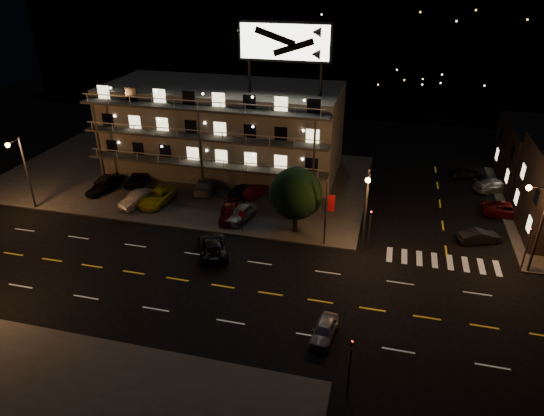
% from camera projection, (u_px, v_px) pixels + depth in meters
% --- Properties ---
extents(ground, '(140.00, 140.00, 0.00)m').
position_uv_depth(ground, '(246.00, 290.00, 38.97)').
color(ground, black).
rests_on(ground, ground).
extents(curb_nw, '(44.00, 24.00, 0.15)m').
position_uv_depth(curb_nw, '(184.00, 177.00, 59.24)').
color(curb_nw, '#3D3D3A').
rests_on(curb_nw, ground).
extents(motel, '(28.00, 13.80, 18.10)m').
position_uv_depth(motel, '(224.00, 128.00, 59.31)').
color(motel, gray).
rests_on(motel, ground).
extents(hill_backdrop, '(120.00, 25.00, 24.00)m').
position_uv_depth(hill_backdrop, '(318.00, 30.00, 94.38)').
color(hill_backdrop, black).
rests_on(hill_backdrop, ground).
extents(streetlight_nw, '(0.44, 1.92, 8.00)m').
position_uv_depth(streetlight_nw, '(23.00, 167.00, 49.20)').
color(streetlight_nw, '#2D2D30').
rests_on(streetlight_nw, ground).
extents(streetlight_nc, '(0.44, 1.92, 8.00)m').
position_uv_depth(streetlight_nc, '(366.00, 204.00, 41.72)').
color(streetlight_nc, '#2D2D30').
rests_on(streetlight_nc, ground).
extents(streetlight_ne, '(1.92, 0.44, 8.00)m').
position_uv_depth(streetlight_ne, '(537.00, 220.00, 39.08)').
color(streetlight_ne, '#2D2D30').
rests_on(streetlight_ne, ground).
extents(signal_nw, '(0.20, 0.27, 4.60)m').
position_uv_depth(signal_nw, '(370.00, 225.00, 43.18)').
color(signal_nw, '#2D2D30').
rests_on(signal_nw, ground).
extents(signal_sw, '(0.20, 0.27, 4.60)m').
position_uv_depth(signal_sw, '(350.00, 362.00, 28.51)').
color(signal_sw, '#2D2D30').
rests_on(signal_sw, ground).
extents(signal_ne, '(0.27, 0.20, 4.60)m').
position_uv_depth(signal_ne, '(528.00, 244.00, 40.37)').
color(signal_ne, '#2D2D30').
rests_on(signal_ne, ground).
extents(banner_north, '(0.83, 0.16, 6.40)m').
position_uv_depth(banner_north, '(327.00, 212.00, 43.56)').
color(banner_north, '#2D2D30').
rests_on(banner_north, ground).
extents(stop_sign, '(0.91, 0.11, 2.61)m').
position_uv_depth(stop_sign, '(242.00, 218.00, 46.24)').
color(stop_sign, '#2D2D30').
rests_on(stop_sign, ground).
extents(tree, '(5.16, 4.97, 6.50)m').
position_uv_depth(tree, '(295.00, 195.00, 45.48)').
color(tree, black).
rests_on(tree, curb_nw).
extents(lot_car_0, '(2.52, 4.02, 1.28)m').
position_uv_depth(lot_car_0, '(101.00, 188.00, 54.56)').
color(lot_car_0, black).
rests_on(lot_car_0, curb_nw).
extents(lot_car_1, '(2.80, 4.70, 1.46)m').
position_uv_depth(lot_car_1, '(137.00, 199.00, 51.81)').
color(lot_car_1, '#96969B').
rests_on(lot_car_1, curb_nw).
extents(lot_car_2, '(2.79, 5.38, 1.45)m').
position_uv_depth(lot_car_2, '(158.00, 197.00, 52.29)').
color(lot_car_2, yellow).
rests_on(lot_car_2, curb_nw).
extents(lot_car_3, '(2.77, 4.77, 1.30)m').
position_uv_depth(lot_car_3, '(229.00, 213.00, 49.18)').
color(lot_car_3, '#580C0D').
rests_on(lot_car_3, curb_nw).
extents(lot_car_4, '(2.73, 4.56, 1.45)m').
position_uv_depth(lot_car_4, '(241.00, 213.00, 48.93)').
color(lot_car_4, '#96969B').
rests_on(lot_car_4, curb_nw).
extents(lot_car_5, '(2.17, 4.00, 1.25)m').
position_uv_depth(lot_car_5, '(110.00, 180.00, 56.60)').
color(lot_car_5, black).
rests_on(lot_car_5, curb_nw).
extents(lot_car_6, '(2.95, 4.78, 1.24)m').
position_uv_depth(lot_car_6, '(137.00, 179.00, 56.81)').
color(lot_car_6, black).
rests_on(lot_car_6, curb_nw).
extents(lot_car_7, '(2.92, 5.31, 1.46)m').
position_uv_depth(lot_car_7, '(205.00, 185.00, 55.07)').
color(lot_car_7, '#96969B').
rests_on(lot_car_7, curb_nw).
extents(lot_car_8, '(2.02, 3.97, 1.30)m').
position_uv_depth(lot_car_8, '(239.00, 191.00, 53.92)').
color(lot_car_8, black).
rests_on(lot_car_8, curb_nw).
extents(lot_car_9, '(2.47, 4.07, 1.26)m').
position_uv_depth(lot_car_9, '(256.00, 191.00, 53.85)').
color(lot_car_9, '#580C0D').
rests_on(lot_car_9, curb_nw).
extents(side_car_0, '(4.14, 2.65, 1.29)m').
position_uv_depth(side_car_0, '(480.00, 237.00, 45.24)').
color(side_car_0, black).
rests_on(side_car_0, ground).
extents(side_car_1, '(5.17, 2.42, 1.43)m').
position_uv_depth(side_car_1, '(508.00, 210.00, 49.98)').
color(side_car_1, '#580C0D').
rests_on(side_car_1, ground).
extents(side_car_2, '(5.43, 3.91, 1.46)m').
position_uv_depth(side_car_2, '(496.00, 186.00, 55.29)').
color(side_car_2, '#96969B').
rests_on(side_car_2, ground).
extents(side_car_3, '(4.04, 2.60, 1.28)m').
position_uv_depth(side_car_3, '(465.00, 173.00, 58.77)').
color(side_car_3, black).
rests_on(side_car_3, ground).
extents(road_car_east, '(1.88, 3.73, 1.22)m').
position_uv_depth(road_car_east, '(324.00, 330.00, 33.85)').
color(road_car_east, '#96969B').
rests_on(road_car_east, ground).
extents(road_car_west, '(4.45, 5.91, 1.49)m').
position_uv_depth(road_car_west, '(213.00, 246.00, 43.49)').
color(road_car_west, black).
rests_on(road_car_west, ground).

